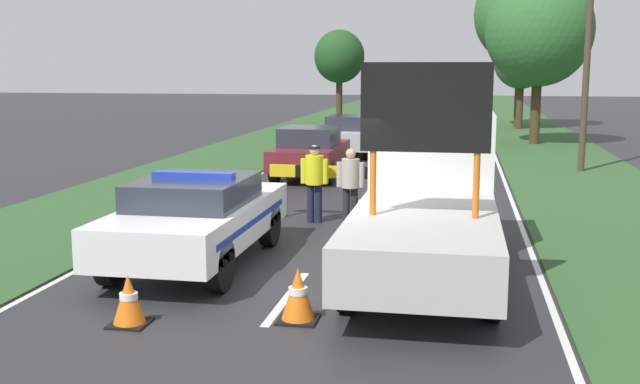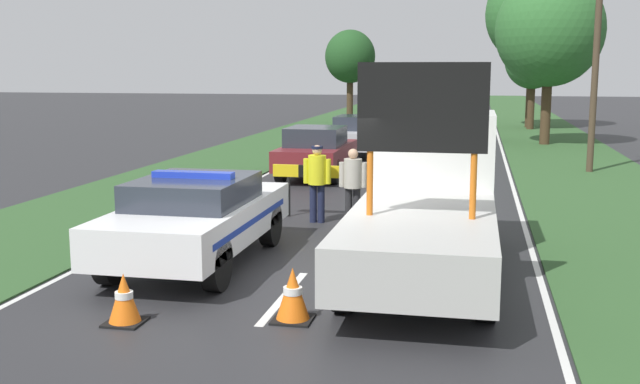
{
  "view_description": "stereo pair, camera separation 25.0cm",
  "coord_description": "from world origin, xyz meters",
  "views": [
    {
      "loc": [
        2.32,
        -10.89,
        3.17
      ],
      "look_at": [
        0.01,
        1.41,
        1.1
      ],
      "focal_mm": 42.0,
      "sensor_mm": 36.0,
      "label": 1
    },
    {
      "loc": [
        2.56,
        -10.84,
        3.17
      ],
      "look_at": [
        0.01,
        1.41,
        1.1
      ],
      "focal_mm": 42.0,
      "sensor_mm": 36.0,
      "label": 2
    }
  ],
  "objects": [
    {
      "name": "ground_plane",
      "position": [
        0.0,
        0.0,
        0.0
      ],
      "size": [
        160.0,
        160.0,
        0.0
      ],
      "primitive_type": "plane",
      "color": "#28282B"
    },
    {
      "name": "lane_markings",
      "position": [
        0.0,
        15.91,
        0.0
      ],
      "size": [
        7.3,
        63.57,
        0.01
      ],
      "color": "silver",
      "rests_on": "ground"
    },
    {
      "name": "grass_verge_left",
      "position": [
        -5.8,
        20.0,
        0.01
      ],
      "size": [
        4.2,
        120.0,
        0.03
      ],
      "color": "#2D5128",
      "rests_on": "ground"
    },
    {
      "name": "grass_verge_right",
      "position": [
        5.8,
        20.0,
        0.01
      ],
      "size": [
        4.2,
        120.0,
        0.03
      ],
      "color": "#2D5128",
      "rests_on": "ground"
    },
    {
      "name": "police_car",
      "position": [
        -1.85,
        0.48,
        0.78
      ],
      "size": [
        1.91,
        4.73,
        1.54
      ],
      "rotation": [
        0.0,
        0.0,
        -0.08
      ],
      "color": "white",
      "rests_on": "ground"
    },
    {
      "name": "work_truck",
      "position": [
        1.85,
        1.02,
        1.14
      ],
      "size": [
        2.07,
        6.12,
        3.25
      ],
      "rotation": [
        0.0,
        0.0,
        3.17
      ],
      "color": "white",
      "rests_on": "ground"
    },
    {
      "name": "road_barrier",
      "position": [
        0.0,
        4.62,
        0.94
      ],
      "size": [
        3.38,
        0.08,
        1.13
      ],
      "rotation": [
        0.0,
        0.0,
        0.12
      ],
      "color": "black",
      "rests_on": "ground"
    },
    {
      "name": "police_officer",
      "position": [
        -0.62,
        4.11,
        0.96
      ],
      "size": [
        0.58,
        0.37,
        1.62
      ],
      "rotation": [
        0.0,
        0.0,
        3.1
      ],
      "color": "#191E38",
      "rests_on": "ground"
    },
    {
      "name": "pedestrian_civilian",
      "position": [
        0.17,
        3.9,
        0.93
      ],
      "size": [
        0.57,
        0.36,
        1.58
      ],
      "rotation": [
        0.0,
        0.0,
        -0.46
      ],
      "color": "#232326",
      "rests_on": "ground"
    },
    {
      "name": "traffic_cone_near_police",
      "position": [
        0.36,
        -1.98,
        0.34
      ],
      "size": [
        0.5,
        0.5,
        0.69
      ],
      "color": "black",
      "rests_on": "ground"
    },
    {
      "name": "traffic_cone_centre_front",
      "position": [
        2.02,
        4.72,
        0.32
      ],
      "size": [
        0.47,
        0.47,
        0.65
      ],
      "color": "black",
      "rests_on": "ground"
    },
    {
      "name": "traffic_cone_near_truck",
      "position": [
        2.85,
        3.86,
        0.26
      ],
      "size": [
        0.38,
        0.38,
        0.54
      ],
      "color": "black",
      "rests_on": "ground"
    },
    {
      "name": "traffic_cone_behind_barrier",
      "position": [
        -1.68,
        -2.52,
        0.32
      ],
      "size": [
        0.47,
        0.47,
        0.65
      ],
      "color": "black",
      "rests_on": "ground"
    },
    {
      "name": "queued_car_wagon_maroon",
      "position": [
        -2.0,
        10.54,
        0.77
      ],
      "size": [
        1.77,
        4.07,
        1.49
      ],
      "rotation": [
        0.0,
        0.0,
        3.14
      ],
      "color": "maroon",
      "rests_on": "ground"
    },
    {
      "name": "queued_car_sedan_silver",
      "position": [
        -1.66,
        16.4,
        0.76
      ],
      "size": [
        1.79,
        4.2,
        1.46
      ],
      "rotation": [
        0.0,
        0.0,
        3.14
      ],
      "color": "#B2B2B7",
      "rests_on": "ground"
    },
    {
      "name": "queued_car_van_white",
      "position": [
        1.77,
        23.01,
        0.76
      ],
      "size": [
        1.9,
        3.95,
        1.47
      ],
      "rotation": [
        0.0,
        0.0,
        3.14
      ],
      "color": "silver",
      "rests_on": "ground"
    },
    {
      "name": "roadside_tree_near_left",
      "position": [
        5.37,
        31.13,
        6.01
      ],
      "size": [
        5.04,
        5.04,
        8.67
      ],
      "color": "#42301E",
      "rests_on": "ground"
    },
    {
      "name": "roadside_tree_near_right",
      "position": [
        5.35,
        29.82,
        3.59
      ],
      "size": [
        2.87,
        2.87,
        5.13
      ],
      "color": "#42301E",
      "rests_on": "ground"
    },
    {
      "name": "roadside_tree_mid_left",
      "position": [
        -4.55,
        31.62,
        3.81
      ],
      "size": [
        2.85,
        2.85,
        5.34
      ],
      "color": "#42301E",
      "rests_on": "ground"
    },
    {
      "name": "roadside_tree_mid_right",
      "position": [
        5.4,
        21.74,
        4.71
      ],
      "size": [
        4.41,
        4.41,
        7.04
      ],
      "color": "#42301E",
      "rests_on": "ground"
    },
    {
      "name": "utility_pole",
      "position": [
        6.04,
        13.23,
        3.9
      ],
      "size": [
        1.2,
        0.2,
        7.57
      ],
      "color": "#473828",
      "rests_on": "ground"
    }
  ]
}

